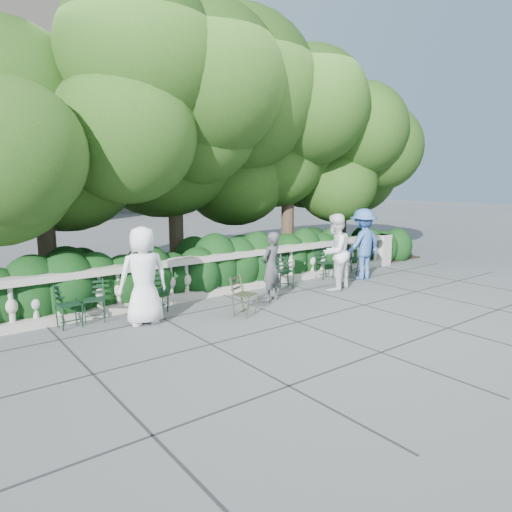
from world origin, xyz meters
TOP-DOWN VIEW (x-y plane):
  - ground at (0.00, 0.00)m, footprint 90.00×90.00m
  - balustrade at (0.00, 1.80)m, footprint 12.00×0.44m
  - shrub_hedge at (0.00, 3.00)m, footprint 15.00×2.60m
  - tree_canopy at (0.69, 3.19)m, footprint 15.04×6.52m
  - chair_a at (-3.69, 1.34)m, footprint 0.56×0.59m
  - chair_b at (-4.13, 1.27)m, footprint 0.48×0.52m
  - chair_c at (-2.39, 1.23)m, footprint 0.49×0.53m
  - chair_d at (1.10, 1.16)m, footprint 0.56×0.59m
  - chair_e at (4.03, 1.28)m, footprint 0.57×0.60m
  - chair_f at (2.80, 1.34)m, footprint 0.48×0.52m
  - chair_weathered at (-1.00, -0.13)m, footprint 0.59×0.62m
  - person_businessman at (-2.92, 0.74)m, footprint 1.01×0.73m
  - person_woman_grey at (0.11, 0.57)m, footprint 0.67×0.53m
  - person_casual_man at (2.03, 0.40)m, footprint 1.10×0.95m
  - person_older_blue at (3.61, 0.81)m, footprint 1.28×0.74m

SIDE VIEW (x-z plane):
  - ground at x=0.00m, z-range 0.00..0.00m
  - shrub_hedge at x=0.00m, z-range -0.85..0.85m
  - chair_a at x=-3.69m, z-range -0.42..0.42m
  - chair_b at x=-4.13m, z-range -0.42..0.42m
  - chair_c at x=-2.39m, z-range -0.42..0.42m
  - chair_d at x=1.10m, z-range -0.42..0.42m
  - chair_e at x=4.03m, z-range -0.42..0.42m
  - chair_f at x=2.80m, z-range -0.42..0.42m
  - chair_weathered at x=-1.00m, z-range -0.42..0.42m
  - balustrade at x=0.00m, z-range -0.01..0.99m
  - person_woman_grey at x=0.11m, z-range 0.00..1.60m
  - person_businessman at x=-2.92m, z-range 0.00..1.91m
  - person_casual_man at x=2.03m, z-range 0.00..1.93m
  - person_older_blue at x=3.61m, z-range 0.00..1.97m
  - tree_canopy at x=0.69m, z-range 0.57..7.35m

